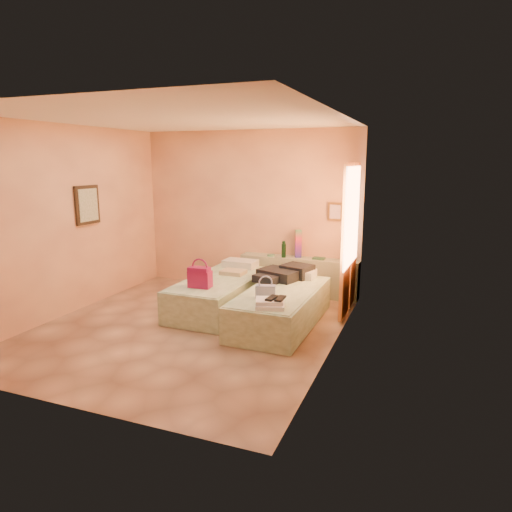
{
  "coord_description": "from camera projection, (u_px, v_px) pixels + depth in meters",
  "views": [
    {
      "loc": [
        3.03,
        -5.27,
        2.28
      ],
      "look_at": [
        0.67,
        0.85,
        0.9
      ],
      "focal_mm": 32.0,
      "sensor_mm": 36.0,
      "label": 1
    }
  ],
  "objects": [
    {
      "name": "rainbow_box",
      "position": [
        298.0,
        244.0,
        7.77
      ],
      "size": [
        0.14,
        0.14,
        0.47
      ],
      "primitive_type": "cube",
      "rotation": [
        0.0,
        0.0,
        0.42
      ],
      "color": "#931247",
      "rests_on": "headboard_ledge"
    },
    {
      "name": "blue_handbag",
      "position": [
        265.0,
        291.0,
        6.01
      ],
      "size": [
        0.28,
        0.18,
        0.17
      ],
      "primitive_type": "cube",
      "rotation": [
        0.0,
        0.0,
        0.29
      ],
      "color": "#384988",
      "rests_on": "bed_right"
    },
    {
      "name": "flower_vase",
      "position": [
        346.0,
        254.0,
        7.44
      ],
      "size": [
        0.28,
        0.28,
        0.28
      ],
      "primitive_type": "cube",
      "rotation": [
        0.0,
        0.0,
        0.42
      ],
      "color": "silver",
      "rests_on": "headboard_ledge"
    },
    {
      "name": "bed_left",
      "position": [
        220.0,
        294.0,
        7.08
      ],
      "size": [
        0.93,
        2.01,
        0.5
      ],
      "primitive_type": "cube",
      "rotation": [
        0.0,
        0.0,
        -0.01
      ],
      "color": "beige",
      "rests_on": "ground"
    },
    {
      "name": "room_walls",
      "position": [
        218.0,
        196.0,
        6.42
      ],
      "size": [
        4.02,
        4.51,
        2.81
      ],
      "color": "#F9BD84",
      "rests_on": "ground"
    },
    {
      "name": "ground",
      "position": [
        189.0,
        327.0,
        6.35
      ],
      "size": [
        4.5,
        4.5,
        0.0
      ],
      "primitive_type": "plane",
      "color": "tan",
      "rests_on": "ground"
    },
    {
      "name": "headboard_ledge",
      "position": [
        299.0,
        276.0,
        7.85
      ],
      "size": [
        2.05,
        0.3,
        0.65
      ],
      "primitive_type": "cube",
      "color": "gray",
      "rests_on": "ground"
    },
    {
      "name": "sandal_pair",
      "position": [
        276.0,
        298.0,
        5.62
      ],
      "size": [
        0.19,
        0.24,
        0.02
      ],
      "primitive_type": "cube",
      "rotation": [
        0.0,
        0.0,
        -0.08
      ],
      "color": "black",
      "rests_on": "towel_stack"
    },
    {
      "name": "clothes_pile",
      "position": [
        283.0,
        273.0,
        6.93
      ],
      "size": [
        0.81,
        0.81,
        0.19
      ],
      "primitive_type": "cube",
      "rotation": [
        0.0,
        0.0,
        -0.3
      ],
      "color": "black",
      "rests_on": "bed_right"
    },
    {
      "name": "bed_right",
      "position": [
        281.0,
        307.0,
        6.42
      ],
      "size": [
        0.93,
        2.01,
        0.5
      ],
      "primitive_type": "cube",
      "rotation": [
        0.0,
        0.0,
        -0.01
      ],
      "color": "beige",
      "rests_on": "ground"
    },
    {
      "name": "magenta_handbag",
      "position": [
        200.0,
        277.0,
        6.49
      ],
      "size": [
        0.33,
        0.19,
        0.3
      ],
      "primitive_type": "cube",
      "rotation": [
        0.0,
        0.0,
        0.04
      ],
      "color": "#931247",
      "rests_on": "bed_left"
    },
    {
      "name": "towel_stack",
      "position": [
        270.0,
        304.0,
        5.62
      ],
      "size": [
        0.42,
        0.39,
        0.1
      ],
      "primitive_type": "cube",
      "rotation": [
        0.0,
        0.0,
        0.3
      ],
      "color": "white",
      "rests_on": "bed_right"
    },
    {
      "name": "small_dish",
      "position": [
        271.0,
        255.0,
        7.9
      ],
      "size": [
        0.17,
        0.17,
        0.03
      ],
      "primitive_type": "cylinder",
      "rotation": [
        0.0,
        0.0,
        0.37
      ],
      "color": "#50936F",
      "rests_on": "headboard_ledge"
    },
    {
      "name": "water_bottle",
      "position": [
        284.0,
        250.0,
        7.78
      ],
      "size": [
        0.09,
        0.09,
        0.27
      ],
      "primitive_type": "cylinder",
      "rotation": [
        0.0,
        0.0,
        0.24
      ],
      "color": "#14371E",
      "rests_on": "headboard_ledge"
    },
    {
      "name": "green_book",
      "position": [
        319.0,
        258.0,
        7.65
      ],
      "size": [
        0.21,
        0.15,
        0.03
      ],
      "primitive_type": "cube",
      "rotation": [
        0.0,
        0.0,
        -0.06
      ],
      "color": "#2A4F39",
      "rests_on": "headboard_ledge"
    },
    {
      "name": "khaki_garment",
      "position": [
        233.0,
        272.0,
        7.27
      ],
      "size": [
        0.37,
        0.3,
        0.06
      ],
      "primitive_type": "cube",
      "rotation": [
        0.0,
        0.0,
        -0.01
      ],
      "color": "tan",
      "rests_on": "bed_left"
    }
  ]
}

